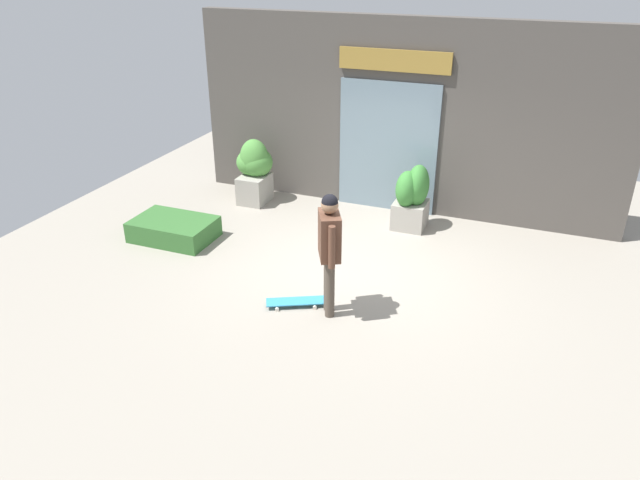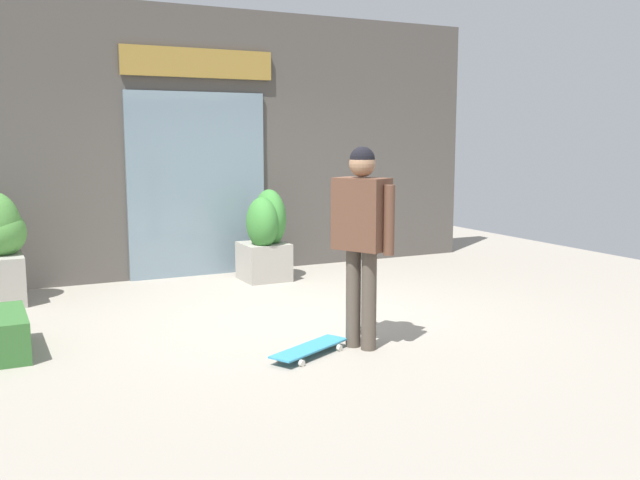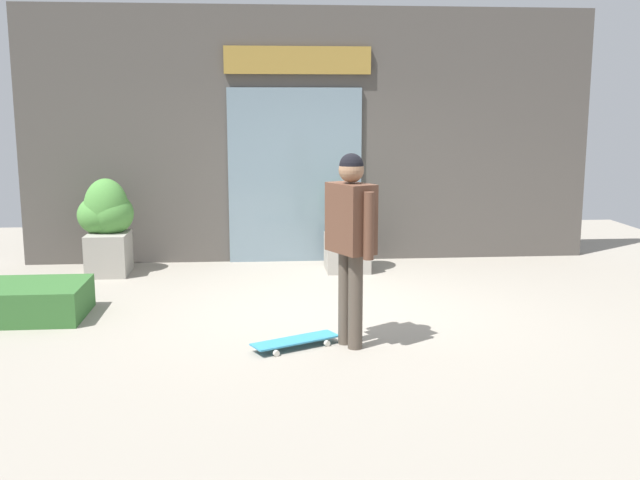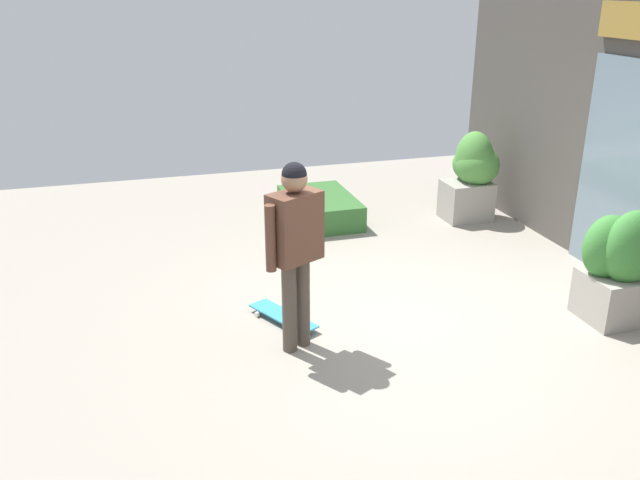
% 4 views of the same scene
% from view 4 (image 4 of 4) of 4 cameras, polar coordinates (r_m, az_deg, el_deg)
% --- Properties ---
extents(ground_plane, '(12.00, 12.00, 0.00)m').
position_cam_4_polar(ground_plane, '(6.54, 7.54, -7.31)').
color(ground_plane, gray).
extents(skateboarder, '(0.43, 0.57, 1.73)m').
position_cam_4_polar(skateboarder, '(5.68, -2.15, 0.21)').
color(skateboarder, '#4C4238').
rests_on(skateboarder, ground_plane).
extents(skateboard, '(0.82, 0.56, 0.08)m').
position_cam_4_polar(skateboard, '(6.54, -3.19, -6.55)').
color(skateboard, teal).
rests_on(skateboard, ground_plane).
extents(planter_box_left, '(0.57, 0.69, 1.15)m').
position_cam_4_polar(planter_box_left, '(6.96, 24.28, -1.96)').
color(planter_box_left, gray).
rests_on(planter_box_left, ground_plane).
extents(planter_box_right, '(0.72, 0.74, 1.23)m').
position_cam_4_polar(planter_box_right, '(9.43, 13.01, 5.78)').
color(planter_box_right, gray).
rests_on(planter_box_right, ground_plane).
extents(hedge_ledge, '(1.35, 0.90, 0.35)m').
position_cam_4_polar(hedge_ledge, '(9.25, -0.02, 2.78)').
color(hedge_ledge, '#33662D').
rests_on(hedge_ledge, ground_plane).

